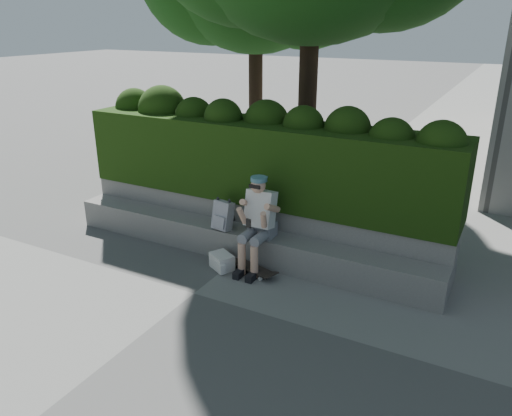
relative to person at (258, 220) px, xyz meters
The scene contains 8 objects.
ground 1.37m from the person, 110.61° to the right, with size 80.00×80.00×0.00m, color slate.
bench_ledge 0.69m from the person, 155.69° to the left, with size 6.00×0.45×0.45m, color gray.
planter_wall 0.86m from the person, 121.47° to the left, with size 6.00×0.50×0.75m, color gray.
hedge 1.14m from the person, 114.50° to the left, with size 6.00×1.00×1.20m, color black.
person is the anchor object (origin of this frame).
skateboard 0.70m from the person, 104.30° to the right, with size 0.86×0.43×0.09m.
backpack_plaid 0.65m from the person, behind, with size 0.29×0.16×0.43m, color silver.
backpack_ground 0.83m from the person, 147.23° to the right, with size 0.35×0.25×0.23m, color white.
Camera 1 is at (3.46, -4.70, 3.42)m, focal length 35.00 mm.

